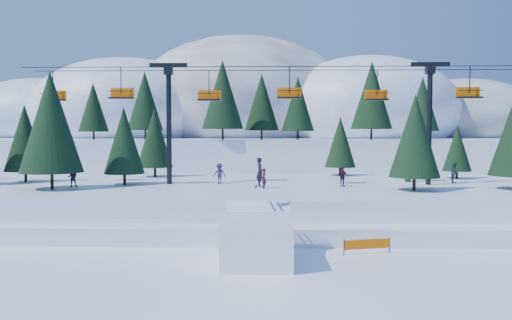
{
  "coord_description": "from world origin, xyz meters",
  "views": [
    {
      "loc": [
        -0.56,
        -24.34,
        6.79
      ],
      "look_at": [
        -1.29,
        6.0,
        5.2
      ],
      "focal_mm": 35.0,
      "sensor_mm": 36.0,
      "label": 1
    }
  ],
  "objects_px": {
    "chairlift": "(285,104)",
    "banner_far": "(413,238)",
    "banner_near": "(367,244)",
    "jump_kicker": "(257,238)"
  },
  "relations": [
    {
      "from": "jump_kicker",
      "to": "banner_near",
      "type": "bearing_deg",
      "value": 18.69
    },
    {
      "from": "banner_near",
      "to": "chairlift",
      "type": "bearing_deg",
      "value": 106.32
    },
    {
      "from": "chairlift",
      "to": "banner_far",
      "type": "relative_size",
      "value": 16.34
    },
    {
      "from": "jump_kicker",
      "to": "banner_far",
      "type": "relative_size",
      "value": 1.95
    },
    {
      "from": "chairlift",
      "to": "banner_near",
      "type": "distance_m",
      "value": 17.3
    },
    {
      "from": "jump_kicker",
      "to": "banner_far",
      "type": "xyz_separation_m",
      "value": [
        9.28,
        3.92,
        -0.78
      ]
    },
    {
      "from": "banner_near",
      "to": "banner_far",
      "type": "xyz_separation_m",
      "value": [
        3.11,
        1.84,
        0.0
      ]
    },
    {
      "from": "chairlift",
      "to": "banner_far",
      "type": "bearing_deg",
      "value": -59.67
    },
    {
      "from": "chairlift",
      "to": "banner_far",
      "type": "xyz_separation_m",
      "value": [
        7.29,
        -12.47,
        -8.78
      ]
    },
    {
      "from": "jump_kicker",
      "to": "chairlift",
      "type": "height_order",
      "value": "chairlift"
    }
  ]
}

